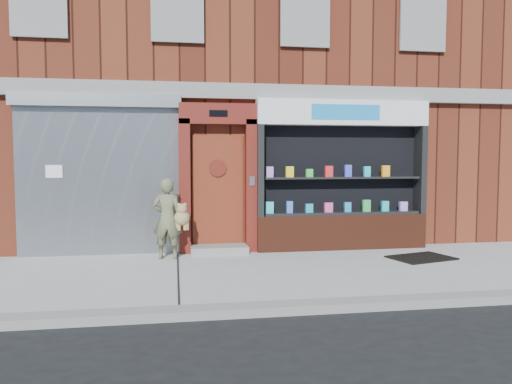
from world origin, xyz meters
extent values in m
plane|color=#9E9E99|center=(0.00, 0.00, 0.00)|extent=(80.00, 80.00, 0.00)
cube|color=gray|center=(0.00, -2.15, 0.06)|extent=(60.00, 0.30, 0.12)
cube|color=#4E1D11|center=(0.00, 6.00, 4.00)|extent=(12.00, 8.00, 8.00)
cube|color=gray|center=(0.00, 1.92, 3.15)|extent=(12.00, 0.16, 0.30)
cube|color=black|center=(-1.50, 1.97, 4.80)|extent=(0.90, 0.06, 1.40)
cube|color=gray|center=(-1.50, 1.93, 4.80)|extent=(1.00, 0.06, 1.50)
cube|color=black|center=(1.00, 1.97, 4.80)|extent=(0.90, 0.06, 1.40)
cube|color=gray|center=(1.00, 1.93, 4.80)|extent=(1.00, 0.06, 1.50)
cube|color=black|center=(3.50, 1.97, 4.80)|extent=(0.90, 0.06, 1.40)
cube|color=gray|center=(3.50, 1.93, 4.80)|extent=(1.00, 0.06, 1.50)
cube|color=gray|center=(-3.00, 1.94, 1.40)|extent=(3.00, 0.10, 2.80)
cube|color=slate|center=(-3.00, 1.88, 2.92)|extent=(3.10, 0.30, 0.24)
cube|color=white|center=(-3.80, 1.88, 1.60)|extent=(0.30, 0.01, 0.24)
cube|color=#4F130D|center=(-1.40, 1.86, 1.30)|extent=(0.22, 0.28, 2.60)
cube|color=#4F130D|center=(-0.10, 1.86, 1.30)|extent=(0.22, 0.28, 2.60)
cube|color=#4F130D|center=(-0.75, 1.86, 2.70)|extent=(1.50, 0.28, 0.40)
cube|color=black|center=(-0.75, 1.71, 2.70)|extent=(0.35, 0.01, 0.12)
cube|color=maroon|center=(-0.75, 1.97, 1.20)|extent=(1.00, 0.06, 2.20)
cylinder|color=black|center=(-0.75, 1.93, 1.65)|extent=(0.28, 0.02, 0.28)
cylinder|color=#4F130D|center=(-0.75, 1.92, 1.65)|extent=(0.34, 0.02, 0.34)
cube|color=gray|center=(-0.75, 1.70, 0.07)|extent=(1.10, 0.55, 0.15)
cube|color=slate|center=(-0.10, 1.71, 1.40)|extent=(0.10, 0.02, 0.18)
cube|color=#5A2415|center=(1.75, 1.80, 0.35)|extent=(3.50, 0.40, 0.70)
cube|color=black|center=(0.06, 1.80, 1.60)|extent=(0.12, 0.40, 1.80)
cube|color=black|center=(3.44, 1.80, 1.60)|extent=(0.12, 0.40, 1.80)
cube|color=black|center=(1.75, 1.99, 1.60)|extent=(3.30, 0.03, 1.80)
cube|color=black|center=(1.75, 1.80, 0.73)|extent=(3.20, 0.36, 0.06)
cube|color=black|center=(1.75, 1.80, 1.45)|extent=(3.20, 0.36, 0.04)
cube|color=white|center=(1.75, 1.80, 2.75)|extent=(3.50, 0.40, 0.50)
cube|color=#1878BB|center=(1.75, 1.59, 2.75)|extent=(1.40, 0.01, 0.30)
cube|color=#29CECE|center=(0.25, 1.72, 0.87)|extent=(0.15, 0.09, 0.23)
cube|color=#3A68C7|center=(0.65, 1.72, 0.88)|extent=(0.12, 0.09, 0.24)
cube|color=teal|center=(1.05, 1.72, 0.85)|extent=(0.15, 0.09, 0.18)
cube|color=#DF4A86|center=(1.45, 1.72, 0.86)|extent=(0.17, 0.09, 0.19)
cube|color=teal|center=(1.85, 1.72, 0.86)|extent=(0.13, 0.09, 0.20)
cube|color=green|center=(2.25, 1.72, 0.88)|extent=(0.16, 0.09, 0.24)
cube|color=#24AFB6|center=(2.65, 1.72, 0.87)|extent=(0.14, 0.09, 0.21)
cube|color=#B27FE4|center=(3.05, 1.72, 0.86)|extent=(0.16, 0.09, 0.19)
cube|color=#A97ADD|center=(0.25, 1.72, 1.58)|extent=(0.13, 0.09, 0.21)
cube|color=yellow|center=(0.65, 1.72, 1.58)|extent=(0.15, 0.09, 0.21)
cube|color=green|center=(1.05, 1.72, 1.55)|extent=(0.13, 0.09, 0.16)
cube|color=red|center=(1.45, 1.72, 1.58)|extent=(0.16, 0.09, 0.22)
cube|color=blue|center=(1.85, 1.72, 1.59)|extent=(0.14, 0.09, 0.24)
cube|color=#27B2C5|center=(2.25, 1.72, 1.57)|extent=(0.13, 0.09, 0.21)
cube|color=#FF9F1A|center=(2.65, 1.72, 1.58)|extent=(0.16, 0.09, 0.22)
imported|color=#626643|center=(-1.73, 1.34, 0.74)|extent=(0.60, 0.45, 1.49)
sphere|color=#96814B|center=(-1.47, 1.30, 0.76)|extent=(0.28, 0.28, 0.28)
sphere|color=#96814B|center=(-1.47, 1.25, 0.93)|extent=(0.19, 0.19, 0.19)
sphere|color=#96814B|center=(-1.52, 1.25, 1.00)|extent=(0.07, 0.07, 0.07)
sphere|color=#96814B|center=(-1.41, 1.25, 1.00)|extent=(0.07, 0.07, 0.07)
cylinder|color=#96814B|center=(-1.56, 1.30, 0.62)|extent=(0.07, 0.07, 0.17)
cylinder|color=#96814B|center=(-1.37, 1.30, 0.62)|extent=(0.07, 0.07, 0.17)
cylinder|color=#96814B|center=(-1.52, 1.28, 0.62)|extent=(0.07, 0.07, 0.17)
cylinder|color=#96814B|center=(-1.41, 1.28, 0.62)|extent=(0.07, 0.07, 0.17)
cube|color=black|center=(2.89, 0.61, 0.01)|extent=(1.27, 1.04, 0.03)
camera|label=1|loc=(-1.58, -7.86, 1.87)|focal=35.00mm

